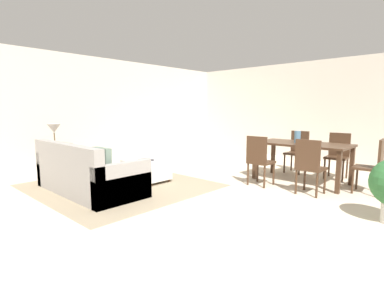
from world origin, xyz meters
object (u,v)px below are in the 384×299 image
Objects in this scene: vase_centerpiece at (297,137)px; dining_chair_near_left at (259,158)px; ottoman_table at (146,169)px; book_on_ottoman at (146,160)px; dining_chair_near_right at (309,164)px; couch at (87,175)px; table_lamp at (54,130)px; dining_chair_far_right at (338,153)px; side_table at (56,156)px; dining_chair_far_left at (298,149)px; dining_table at (302,148)px; dining_chair_head_east at (373,163)px.

dining_chair_near_left is at bearing -115.00° from vase_centerpiece.
book_on_ottoman reaches higher than ottoman_table.
vase_centerpiece is at bearing 126.09° from dining_chair_near_right.
table_lamp reaches higher than couch.
dining_chair_near_left is 2.19m from book_on_ottoman.
table_lamp is 0.57× the size of dining_chair_near_right.
table_lamp is 0.57× the size of dining_chair_far_right.
couch is 8.10× the size of book_on_ottoman.
side_table is 4.79m from dining_chair_near_right.
dining_chair_far_left is at bearing 56.36° from ottoman_table.
table_lamp reaches higher than dining_table.
couch is 3.91m from vase_centerpiece.
couch is at bearing -126.09° from vase_centerpiece.
dining_chair_near_left is 1.00× the size of dining_chair_far_left.
couch is 3.58× the size of side_table.
dining_chair_far_right is at bearing 60.68° from vase_centerpiece.
dining_chair_far_left reaches higher than couch.
dining_chair_far_right is (2.76, 3.99, 0.23)m from couch.
dining_chair_far_right is at bearing 91.97° from dining_chair_near_right.
dining_chair_near_left is 0.93m from vase_centerpiece.
couch is 1.22m from book_on_ottoman.
side_table is 1.12× the size of table_lamp.
dining_table is at bearing 61.70° from dining_chair_near_left.
side_table is at bearing -175.24° from table_lamp.
couch is at bearing -129.22° from dining_chair_near_left.
ottoman_table is 1.04× the size of dining_chair_near_right.
book_on_ottoman is (1.40, 1.17, -0.59)m from table_lamp.
dining_chair_near_left is at bearing -118.30° from dining_table.
dining_chair_near_right is at bearing -134.24° from dining_chair_head_east.
table_lamp is (0.00, 0.00, 0.54)m from side_table.
dining_chair_near_left is 0.90m from dining_chair_near_right.
dining_chair_far_left is (0.01, 1.63, 0.00)m from dining_chair_near_left.
side_table is at bearing 178.13° from couch.
ottoman_table is 1.04× the size of dining_chair_far_right.
dining_chair_near_right is (2.82, 2.39, 0.23)m from couch.
side_table is (-1.43, -1.15, 0.24)m from ottoman_table.
dining_chair_head_east is at bearing 26.07° from dining_chair_near_left.
book_on_ottoman is at bearing -124.21° from dining_chair_far_left.
dining_chair_head_east is at bearing 32.29° from side_table.
book_on_ottoman is (-3.52, -1.94, -0.12)m from dining_chair_head_east.
vase_centerpiece is (2.28, 3.13, 0.58)m from couch.
table_lamp is (-1.43, -1.15, 0.78)m from ottoman_table.
ottoman_table is 3.01m from dining_chair_near_right.
dining_chair_far_right and dining_chair_head_east have the same top height.
dining_chair_head_east reaches higher than side_table.
ottoman_table is 1.83× the size of table_lamp.
couch is 4.43m from dining_chair_far_left.
table_lamp reaches higher than vase_centerpiece.
dining_chair_far_right is (4.12, 3.95, 0.06)m from side_table.
vase_centerpiece reaches higher than book_on_ottoman.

